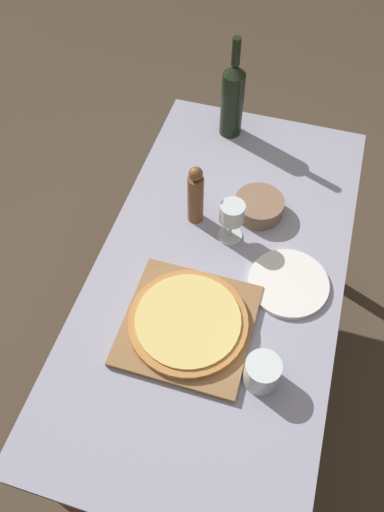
{
  "coord_description": "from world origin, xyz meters",
  "views": [
    {
      "loc": [
        0.15,
        -0.79,
        1.95
      ],
      "look_at": [
        -0.08,
        -0.02,
        0.82
      ],
      "focal_mm": 35.0,
      "sensor_mm": 36.0,
      "label": 1
    }
  ],
  "objects_px": {
    "pepper_mill": "(196,196)",
    "wine_glass": "(234,215)",
    "pizza": "(188,321)",
    "small_bowl": "(259,206)",
    "wine_bottle": "(232,98)"
  },
  "relations": [
    {
      "from": "wine_bottle",
      "to": "wine_glass",
      "type": "distance_m",
      "value": 0.47
    },
    {
      "from": "pizza",
      "to": "wine_bottle",
      "type": "relative_size",
      "value": 0.88
    },
    {
      "from": "wine_bottle",
      "to": "small_bowl",
      "type": "bearing_deg",
      "value": -62.62
    },
    {
      "from": "wine_bottle",
      "to": "pepper_mill",
      "type": "distance_m",
      "value": 0.42
    },
    {
      "from": "pepper_mill",
      "to": "wine_glass",
      "type": "bearing_deg",
      "value": -17.12
    },
    {
      "from": "pepper_mill",
      "to": "small_bowl",
      "type": "distance_m",
      "value": 0.21
    },
    {
      "from": "pepper_mill",
      "to": "small_bowl",
      "type": "relative_size",
      "value": 1.41
    },
    {
      "from": "wine_bottle",
      "to": "small_bowl",
      "type": "xyz_separation_m",
      "value": [
        0.17,
        -0.34,
        -0.11
      ]
    },
    {
      "from": "pepper_mill",
      "to": "wine_glass",
      "type": "distance_m",
      "value": 0.13
    },
    {
      "from": "pizza",
      "to": "wine_glass",
      "type": "height_order",
      "value": "wine_glass"
    },
    {
      "from": "wine_bottle",
      "to": "small_bowl",
      "type": "height_order",
      "value": "wine_bottle"
    },
    {
      "from": "wine_glass",
      "to": "small_bowl",
      "type": "relative_size",
      "value": 0.92
    },
    {
      "from": "pizza",
      "to": "small_bowl",
      "type": "height_order",
      "value": "small_bowl"
    },
    {
      "from": "pizza",
      "to": "small_bowl",
      "type": "distance_m",
      "value": 0.45
    },
    {
      "from": "small_bowl",
      "to": "pepper_mill",
      "type": "bearing_deg",
      "value": -156.61
    }
  ]
}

